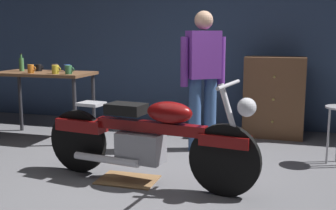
{
  "coord_description": "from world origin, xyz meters",
  "views": [
    {
      "loc": [
        1.22,
        -3.48,
        1.39
      ],
      "look_at": [
        -0.02,
        0.7,
        0.65
      ],
      "focal_mm": 44.13,
      "sensor_mm": 36.0,
      "label": 1
    }
  ],
  "objects_px": {
    "mug_brown_stoneware": "(55,68)",
    "mug_blue_enamel": "(67,68)",
    "mug_yellow_tall": "(55,70)",
    "mug_orange_travel": "(31,69)",
    "person_standing": "(203,74)",
    "mug_black_matte": "(39,68)",
    "motorcycle": "(147,137)",
    "bottle": "(21,64)",
    "mug_green_speckled": "(69,70)",
    "wooden_dresser": "(274,97)"
  },
  "relations": [
    {
      "from": "mug_black_matte",
      "to": "mug_blue_enamel",
      "type": "height_order",
      "value": "mug_black_matte"
    },
    {
      "from": "mug_brown_stoneware",
      "to": "mug_blue_enamel",
      "type": "relative_size",
      "value": 0.98
    },
    {
      "from": "motorcycle",
      "to": "mug_green_speckled",
      "type": "height_order",
      "value": "mug_green_speckled"
    },
    {
      "from": "mug_blue_enamel",
      "to": "wooden_dresser",
      "type": "bearing_deg",
      "value": 15.31
    },
    {
      "from": "motorcycle",
      "to": "wooden_dresser",
      "type": "bearing_deg",
      "value": 72.71
    },
    {
      "from": "mug_yellow_tall",
      "to": "mug_blue_enamel",
      "type": "xyz_separation_m",
      "value": [
        -0.06,
        0.39,
        -0.01
      ]
    },
    {
      "from": "mug_green_speckled",
      "to": "mug_blue_enamel",
      "type": "xyz_separation_m",
      "value": [
        -0.24,
        0.38,
        -0.01
      ]
    },
    {
      "from": "mug_black_matte",
      "to": "mug_blue_enamel",
      "type": "xyz_separation_m",
      "value": [
        0.38,
        0.1,
        -0.0
      ]
    },
    {
      "from": "wooden_dresser",
      "to": "mug_yellow_tall",
      "type": "distance_m",
      "value": 2.94
    },
    {
      "from": "motorcycle",
      "to": "mug_blue_enamel",
      "type": "xyz_separation_m",
      "value": [
        -1.67,
        1.48,
        0.5
      ]
    },
    {
      "from": "motorcycle",
      "to": "person_standing",
      "type": "xyz_separation_m",
      "value": [
        0.26,
        1.29,
        0.48
      ]
    },
    {
      "from": "wooden_dresser",
      "to": "mug_green_speckled",
      "type": "relative_size",
      "value": 8.91
    },
    {
      "from": "motorcycle",
      "to": "mug_black_matte",
      "type": "xyz_separation_m",
      "value": [
        -2.05,
        1.38,
        0.5
      ]
    },
    {
      "from": "motorcycle",
      "to": "mug_brown_stoneware",
      "type": "distance_m",
      "value": 2.44
    },
    {
      "from": "motorcycle",
      "to": "mug_black_matte",
      "type": "height_order",
      "value": "motorcycle"
    },
    {
      "from": "person_standing",
      "to": "mug_brown_stoneware",
      "type": "xyz_separation_m",
      "value": [
        -2.13,
        0.21,
        0.02
      ]
    },
    {
      "from": "motorcycle",
      "to": "wooden_dresser",
      "type": "height_order",
      "value": "wooden_dresser"
    },
    {
      "from": "motorcycle",
      "to": "bottle",
      "type": "distance_m",
      "value": 2.7
    },
    {
      "from": "mug_brown_stoneware",
      "to": "mug_green_speckled",
      "type": "bearing_deg",
      "value": -41.93
    },
    {
      "from": "wooden_dresser",
      "to": "mug_blue_enamel",
      "type": "relative_size",
      "value": 9.04
    },
    {
      "from": "motorcycle",
      "to": "person_standing",
      "type": "relative_size",
      "value": 1.3
    },
    {
      "from": "mug_black_matte",
      "to": "bottle",
      "type": "xyz_separation_m",
      "value": [
        -0.23,
        -0.06,
        0.05
      ]
    },
    {
      "from": "wooden_dresser",
      "to": "mug_green_speckled",
      "type": "bearing_deg",
      "value": -155.6
    },
    {
      "from": "mug_brown_stoneware",
      "to": "wooden_dresser",
      "type": "bearing_deg",
      "value": 14.14
    },
    {
      "from": "mug_green_speckled",
      "to": "mug_brown_stoneware",
      "type": "height_order",
      "value": "mug_green_speckled"
    },
    {
      "from": "mug_brown_stoneware",
      "to": "mug_yellow_tall",
      "type": "bearing_deg",
      "value": -57.87
    },
    {
      "from": "mug_yellow_tall",
      "to": "mug_brown_stoneware",
      "type": "bearing_deg",
      "value": 122.13
    },
    {
      "from": "wooden_dresser",
      "to": "mug_blue_enamel",
      "type": "bearing_deg",
      "value": -164.69
    },
    {
      "from": "wooden_dresser",
      "to": "motorcycle",
      "type": "bearing_deg",
      "value": -115.48
    },
    {
      "from": "person_standing",
      "to": "bottle",
      "type": "height_order",
      "value": "person_standing"
    },
    {
      "from": "person_standing",
      "to": "mug_brown_stoneware",
      "type": "bearing_deg",
      "value": -41.0
    },
    {
      "from": "bottle",
      "to": "wooden_dresser",
      "type": "bearing_deg",
      "value": 15.13
    },
    {
      "from": "person_standing",
      "to": "mug_brown_stoneware",
      "type": "distance_m",
      "value": 2.14
    },
    {
      "from": "mug_yellow_tall",
      "to": "mug_orange_travel",
      "type": "relative_size",
      "value": 1.05
    },
    {
      "from": "wooden_dresser",
      "to": "mug_brown_stoneware",
      "type": "relative_size",
      "value": 9.27
    },
    {
      "from": "mug_yellow_tall",
      "to": "bottle",
      "type": "height_order",
      "value": "bottle"
    },
    {
      "from": "mug_orange_travel",
      "to": "motorcycle",
      "type": "bearing_deg",
      "value": -28.88
    },
    {
      "from": "mug_green_speckled",
      "to": "mug_orange_travel",
      "type": "xyz_separation_m",
      "value": [
        -0.54,
        -0.01,
        0.0
      ]
    },
    {
      "from": "mug_blue_enamel",
      "to": "mug_brown_stoneware",
      "type": "bearing_deg",
      "value": 176.99
    },
    {
      "from": "wooden_dresser",
      "to": "mug_blue_enamel",
      "type": "xyz_separation_m",
      "value": [
        -2.73,
        -0.75,
        0.4
      ]
    },
    {
      "from": "mug_orange_travel",
      "to": "mug_black_matte",
      "type": "bearing_deg",
      "value": 105.41
    },
    {
      "from": "motorcycle",
      "to": "bottle",
      "type": "height_order",
      "value": "bottle"
    },
    {
      "from": "motorcycle",
      "to": "mug_orange_travel",
      "type": "distance_m",
      "value": 2.31
    },
    {
      "from": "motorcycle",
      "to": "mug_yellow_tall",
      "type": "bearing_deg",
      "value": 154.06
    },
    {
      "from": "person_standing",
      "to": "mug_green_speckled",
      "type": "bearing_deg",
      "value": -29.19
    },
    {
      "from": "wooden_dresser",
      "to": "mug_black_matte",
      "type": "height_order",
      "value": "wooden_dresser"
    },
    {
      "from": "wooden_dresser",
      "to": "mug_yellow_tall",
      "type": "xyz_separation_m",
      "value": [
        -2.68,
        -1.14,
        0.4
      ]
    },
    {
      "from": "person_standing",
      "to": "mug_yellow_tall",
      "type": "relative_size",
      "value": 13.56
    },
    {
      "from": "person_standing",
      "to": "mug_black_matte",
      "type": "distance_m",
      "value": 2.32
    },
    {
      "from": "mug_black_matte",
      "to": "person_standing",
      "type": "bearing_deg",
      "value": -2.42
    }
  ]
}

